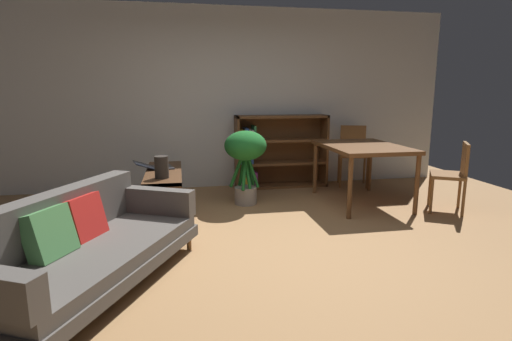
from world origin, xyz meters
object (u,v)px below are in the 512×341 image
(media_console, at_px, (165,194))
(potted_floor_plant, at_px, (245,153))
(open_laptop, at_px, (156,166))
(fabric_couch, at_px, (80,245))
(dining_chair_near, at_px, (454,172))
(desk_speaker, at_px, (162,167))
(bookshelf, at_px, (275,152))
(dining_chair_far, at_px, (353,151))
(dining_table, at_px, (362,151))

(media_console, height_order, potted_floor_plant, potted_floor_plant)
(open_laptop, bearing_deg, fabric_couch, -103.25)
(dining_chair_near, bearing_deg, desk_speaker, 177.85)
(fabric_couch, relative_size, potted_floor_plant, 2.20)
(potted_floor_plant, relative_size, bookshelf, 0.69)
(fabric_couch, distance_m, dining_chair_far, 4.48)
(dining_chair_near, bearing_deg, open_laptop, 168.73)
(fabric_couch, bearing_deg, open_laptop, 76.75)
(dining_table, distance_m, bookshelf, 1.48)
(desk_speaker, bearing_deg, potted_floor_plant, 33.08)
(fabric_couch, bearing_deg, dining_chair_near, 17.14)
(dining_chair_near, xyz_separation_m, dining_chair_far, (-0.61, 1.60, 0.04))
(open_laptop, distance_m, dining_table, 2.66)
(fabric_couch, xyz_separation_m, bookshelf, (2.22, 2.99, 0.20))
(fabric_couch, relative_size, open_laptop, 4.17)
(open_laptop, xyz_separation_m, dining_chair_far, (2.99, 0.89, -0.02))
(desk_speaker, distance_m, dining_chair_far, 3.24)
(media_console, height_order, desk_speaker, desk_speaker)
(dining_chair_far, bearing_deg, dining_table, -108.06)
(media_console, bearing_deg, dining_chair_far, 20.46)
(desk_speaker, distance_m, dining_chair_near, 3.50)
(potted_floor_plant, height_order, bookshelf, bookshelf)
(media_console, height_order, dining_chair_near, dining_chair_near)
(potted_floor_plant, bearing_deg, dining_chair_far, 23.25)
(media_console, distance_m, dining_chair_far, 3.09)
(open_laptop, distance_m, desk_speaker, 0.60)
(media_console, xyz_separation_m, open_laptop, (-0.10, 0.19, 0.30))
(dining_table, height_order, bookshelf, bookshelf)
(media_console, bearing_deg, desk_speaker, -90.59)
(fabric_couch, xyz_separation_m, dining_chair_far, (3.45, 2.85, 0.20))
(open_laptop, relative_size, potted_floor_plant, 0.53)
(dining_table, bearing_deg, media_console, -179.06)
(dining_table, relative_size, dining_chair_far, 1.43)
(open_laptop, xyz_separation_m, dining_chair_near, (3.59, -0.72, -0.06))
(media_console, relative_size, potted_floor_plant, 1.38)
(media_console, xyz_separation_m, bookshelf, (1.66, 1.21, 0.28))
(desk_speaker, relative_size, dining_chair_far, 0.26)
(dining_table, relative_size, bookshelf, 0.94)
(fabric_couch, relative_size, dining_chair_far, 2.29)
(fabric_couch, bearing_deg, potted_floor_plant, 52.17)
(potted_floor_plant, bearing_deg, open_laptop, -175.36)
(desk_speaker, bearing_deg, dining_chair_near, -2.15)
(media_console, xyz_separation_m, desk_speaker, (-0.00, -0.40, 0.40))
(fabric_couch, height_order, open_laptop, fabric_couch)
(desk_speaker, height_order, potted_floor_plant, potted_floor_plant)
(dining_table, distance_m, dining_chair_near, 1.12)
(open_laptop, relative_size, dining_chair_near, 0.59)
(dining_chair_far, height_order, bookshelf, bookshelf)
(potted_floor_plant, bearing_deg, fabric_couch, -127.83)
(potted_floor_plant, distance_m, dining_chair_near, 2.59)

